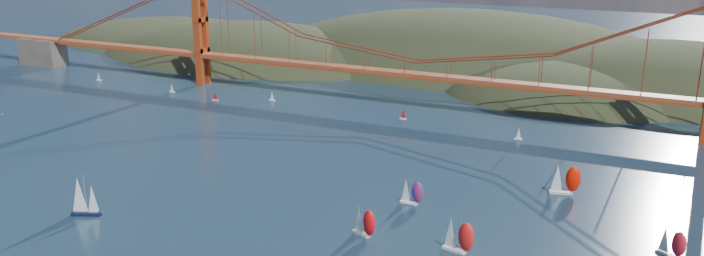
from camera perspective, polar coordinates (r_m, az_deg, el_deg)
name	(u,v)px	position (r m, az deg, el deg)	size (l,w,h in m)	color
headlands	(549,97)	(404.53, 16.09, 2.48)	(725.00, 225.00, 96.00)	black
bridge	(414,39)	(312.88, 5.21, 7.39)	(552.00, 12.00, 55.00)	brown
sloop_navy	(83,197)	(216.32, -21.46, -5.36)	(8.86, 6.70, 12.94)	black
racer_0	(364,221)	(189.27, 0.99, -7.72)	(8.38, 5.91, 9.39)	silver
racer_1	(458,235)	(182.38, 8.79, -8.80)	(9.06, 4.87, 10.16)	white
racer_2	(671,242)	(196.30, 25.02, -8.56)	(7.74, 6.28, 8.85)	silver
racer_3	(565,179)	(226.99, 17.26, -4.08)	(9.56, 5.28, 10.72)	silver
racer_rwb	(411,192)	(210.49, 4.96, -5.29)	(7.53, 3.16, 8.59)	white
distant_boat_0	(99,76)	(398.13, -20.32, 4.06)	(3.00, 2.00, 4.70)	silver
distant_boat_1	(172,88)	(359.18, -14.75, 3.27)	(3.00, 2.00, 4.70)	silver
distant_boat_2	(215,96)	(337.37, -11.31, 2.64)	(3.00, 2.00, 4.70)	silver
distant_boat_3	(272,96)	(332.82, -6.66, 2.67)	(3.00, 2.00, 4.70)	silver
distant_boat_8	(519,134)	(279.31, 13.69, -0.47)	(3.00, 2.00, 4.70)	silver
distant_boat_9	(403,114)	(300.23, 4.28, 1.18)	(3.00, 2.00, 4.70)	silver
gull	(2,114)	(237.17, -27.06, 1.01)	(0.90, 0.25, 0.17)	white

